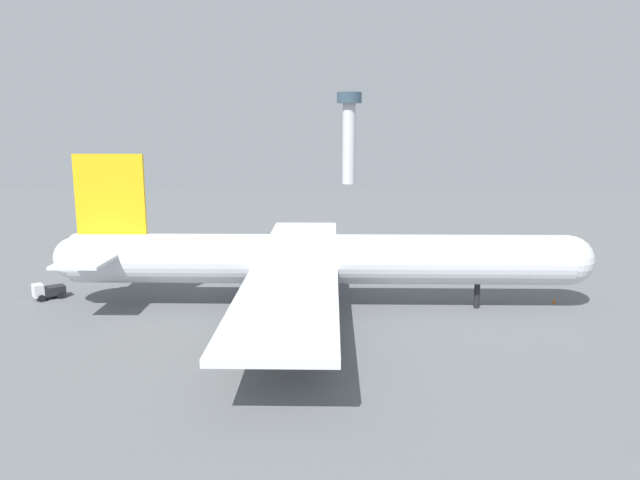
% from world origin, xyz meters
% --- Properties ---
extents(ground_plane, '(263.13, 263.13, 0.00)m').
position_xyz_m(ground_plane, '(0.00, 0.00, 0.00)').
color(ground_plane, slate).
extents(cargo_airplane, '(65.78, 61.29, 18.78)m').
position_xyz_m(cargo_airplane, '(-0.40, -0.00, 5.98)').
color(cargo_airplane, silver).
rests_on(cargo_airplane, ground_plane).
extents(baggage_tug, '(4.05, 3.77, 2.12)m').
position_xyz_m(baggage_tug, '(-35.31, 2.82, 1.05)').
color(baggage_tug, silver).
rests_on(baggage_tug, ground_plane).
extents(maintenance_van, '(3.81, 3.92, 2.32)m').
position_xyz_m(maintenance_van, '(37.88, 24.63, 1.11)').
color(maintenance_van, silver).
rests_on(maintenance_van, ground_plane).
extents(safety_cone_nose, '(0.44, 0.44, 0.63)m').
position_xyz_m(safety_cone_nose, '(29.60, 2.20, 0.31)').
color(safety_cone_nose, orange).
rests_on(safety_cone_nose, ground_plane).
extents(control_tower, '(9.19, 9.19, 33.59)m').
position_xyz_m(control_tower, '(7.71, 154.91, 20.27)').
color(control_tower, silver).
rests_on(control_tower, ground_plane).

